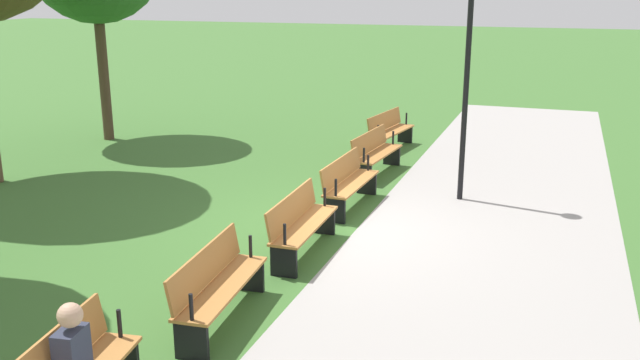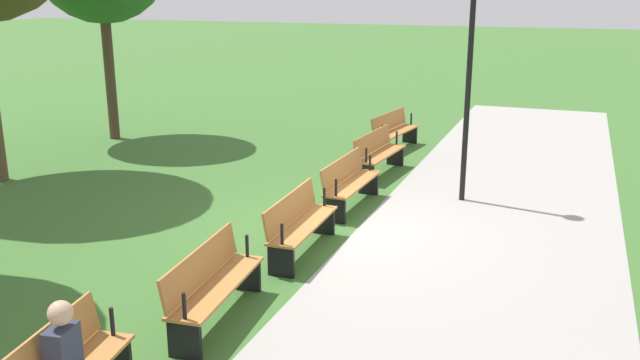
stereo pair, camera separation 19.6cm
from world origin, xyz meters
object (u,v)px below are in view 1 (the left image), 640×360
Objects in this scene: bench_2 at (348,181)px; lamp_post at (469,44)px; bench_0 at (389,130)px; bench_1 at (375,152)px; bench_4 at (217,284)px; bench_3 at (301,222)px.

lamp_post is (-1.15, 1.81, 2.35)m from bench_2.
bench_0 is 2.32m from bench_1.
bench_0 and bench_4 have the same top height.
bench_4 is at bearing 5.12° from bench_1.
lamp_post is at bearing 41.26° from bench_0.
bench_4 is (9.25, 0.27, 0.00)m from bench_0.
bench_1 is 4.63m from bench_3.
bench_3 is 0.47× the size of lamp_post.
bench_1 is (2.30, 0.27, 0.00)m from bench_0.
bench_3 is (6.93, 0.41, 0.00)m from bench_0.
lamp_post reaches higher than bench_3.
bench_0 and bench_2 have the same top height.
bench_2 is at bearing -57.55° from lamp_post.
bench_2 is 2.32m from bench_3.
bench_3 is at bearing 1.71° from bench_2.
bench_0 is 9.25m from bench_4.
bench_3 is 4.57m from lamp_post.
bench_3 is 0.99× the size of bench_4.
lamp_post is at bearing 124.15° from bench_2.
bench_3 and bench_4 have the same top height.
bench_0 is 1.02× the size of bench_3.
bench_1 is at bearing 174.88° from bench_4.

